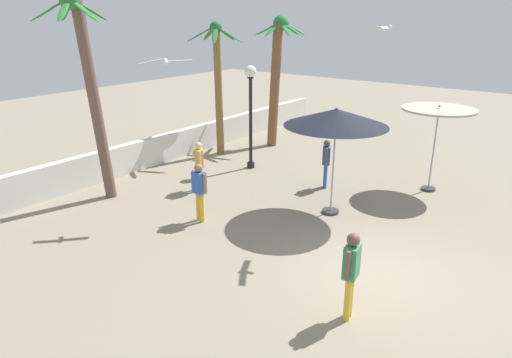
{
  "coord_description": "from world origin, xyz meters",
  "views": [
    {
      "loc": [
        -8.73,
        -3.24,
        5.38
      ],
      "look_at": [
        0.0,
        3.43,
        1.4
      ],
      "focal_mm": 32.13,
      "sensor_mm": 36.0,
      "label": 1
    }
  ],
  "objects_px": {
    "palm_tree_2": "(89,82)",
    "palm_tree_3": "(277,67)",
    "patio_umbrella_1": "(438,114)",
    "guest_0": "(199,187)",
    "guest_2": "(199,162)",
    "lamp_post_0": "(251,101)",
    "guest_1": "(351,268)",
    "seagull_0": "(383,28)",
    "seagull_1": "(166,61)",
    "patio_umbrella_0": "(336,118)",
    "palm_tree_1": "(218,76)",
    "guest_3": "(326,159)"
  },
  "relations": [
    {
      "from": "palm_tree_3",
      "to": "guest_2",
      "type": "relative_size",
      "value": 3.35
    },
    {
      "from": "palm_tree_2",
      "to": "palm_tree_3",
      "type": "relative_size",
      "value": 1.12
    },
    {
      "from": "guest_0",
      "to": "guest_3",
      "type": "height_order",
      "value": "guest_0"
    },
    {
      "from": "patio_umbrella_1",
      "to": "guest_0",
      "type": "relative_size",
      "value": 1.68
    },
    {
      "from": "patio_umbrella_0",
      "to": "seagull_0",
      "type": "relative_size",
      "value": 3.18
    },
    {
      "from": "patio_umbrella_1",
      "to": "palm_tree_3",
      "type": "relative_size",
      "value": 0.52
    },
    {
      "from": "palm_tree_1",
      "to": "guest_1",
      "type": "xyz_separation_m",
      "value": [
        -6.55,
        -9.01,
        -2.06
      ]
    },
    {
      "from": "guest_1",
      "to": "guest_3",
      "type": "bearing_deg",
      "value": 32.86
    },
    {
      "from": "patio_umbrella_0",
      "to": "guest_0",
      "type": "distance_m",
      "value": 4.1
    },
    {
      "from": "patio_umbrella_1",
      "to": "palm_tree_3",
      "type": "height_order",
      "value": "palm_tree_3"
    },
    {
      "from": "palm_tree_1",
      "to": "seagull_0",
      "type": "xyz_separation_m",
      "value": [
        -2.86,
        -7.67,
        1.93
      ]
    },
    {
      "from": "guest_3",
      "to": "seagull_0",
      "type": "relative_size",
      "value": 1.68
    },
    {
      "from": "patio_umbrella_1",
      "to": "guest_1",
      "type": "xyz_separation_m",
      "value": [
        -7.6,
        -0.95,
        -1.41
      ]
    },
    {
      "from": "palm_tree_1",
      "to": "guest_0",
      "type": "xyz_separation_m",
      "value": [
        -5.13,
        -3.85,
        -2.14
      ]
    },
    {
      "from": "patio_umbrella_1",
      "to": "guest_2",
      "type": "relative_size",
      "value": 1.74
    },
    {
      "from": "palm_tree_1",
      "to": "guest_1",
      "type": "bearing_deg",
      "value": -126.02
    },
    {
      "from": "palm_tree_2",
      "to": "patio_umbrella_1",
      "type": "bearing_deg",
      "value": -48.31
    },
    {
      "from": "patio_umbrella_0",
      "to": "palm_tree_3",
      "type": "relative_size",
      "value": 0.57
    },
    {
      "from": "lamp_post_0",
      "to": "guest_0",
      "type": "distance_m",
      "value": 5.04
    },
    {
      "from": "lamp_post_0",
      "to": "guest_0",
      "type": "height_order",
      "value": "lamp_post_0"
    },
    {
      "from": "patio_umbrella_1",
      "to": "seagull_1",
      "type": "xyz_separation_m",
      "value": [
        -6.14,
        5.26,
        1.73
      ]
    },
    {
      "from": "palm_tree_3",
      "to": "guest_2",
      "type": "bearing_deg",
      "value": -168.01
    },
    {
      "from": "patio_umbrella_0",
      "to": "patio_umbrella_1",
      "type": "distance_m",
      "value": 3.89
    },
    {
      "from": "palm_tree_3",
      "to": "patio_umbrella_1",
      "type": "bearing_deg",
      "value": -102.53
    },
    {
      "from": "patio_umbrella_1",
      "to": "guest_2",
      "type": "height_order",
      "value": "patio_umbrella_1"
    },
    {
      "from": "palm_tree_2",
      "to": "guest_0",
      "type": "relative_size",
      "value": 3.63
    },
    {
      "from": "guest_1",
      "to": "guest_3",
      "type": "relative_size",
      "value": 1.09
    },
    {
      "from": "patio_umbrella_0",
      "to": "guest_0",
      "type": "bearing_deg",
      "value": 135.99
    },
    {
      "from": "guest_0",
      "to": "guest_1",
      "type": "bearing_deg",
      "value": -105.4
    },
    {
      "from": "seagull_0",
      "to": "guest_0",
      "type": "bearing_deg",
      "value": 120.71
    },
    {
      "from": "guest_1",
      "to": "palm_tree_1",
      "type": "bearing_deg",
      "value": 53.98
    },
    {
      "from": "lamp_post_0",
      "to": "seagull_0",
      "type": "relative_size",
      "value": 3.86
    },
    {
      "from": "lamp_post_0",
      "to": "patio_umbrella_1",
      "type": "bearing_deg",
      "value": -74.28
    },
    {
      "from": "palm_tree_1",
      "to": "seagull_0",
      "type": "height_order",
      "value": "seagull_0"
    },
    {
      "from": "guest_1",
      "to": "seagull_0",
      "type": "bearing_deg",
      "value": 19.99
    },
    {
      "from": "palm_tree_1",
      "to": "guest_2",
      "type": "distance_m",
      "value": 4.62
    },
    {
      "from": "lamp_post_0",
      "to": "guest_1",
      "type": "distance_m",
      "value": 9.21
    },
    {
      "from": "palm_tree_2",
      "to": "guest_1",
      "type": "xyz_separation_m",
      "value": [
        -0.75,
        -8.64,
        -2.49
      ]
    },
    {
      "from": "patio_umbrella_1",
      "to": "palm_tree_3",
      "type": "distance_m",
      "value": 7.37
    },
    {
      "from": "patio_umbrella_0",
      "to": "seagull_1",
      "type": "relative_size",
      "value": 2.69
    },
    {
      "from": "palm_tree_3",
      "to": "lamp_post_0",
      "type": "height_order",
      "value": "palm_tree_3"
    },
    {
      "from": "guest_0",
      "to": "seagull_1",
      "type": "bearing_deg",
      "value": 88.14
    },
    {
      "from": "palm_tree_3",
      "to": "guest_2",
      "type": "distance_m",
      "value": 6.63
    },
    {
      "from": "lamp_post_0",
      "to": "seagull_0",
      "type": "xyz_separation_m",
      "value": [
        -2.23,
        -5.58,
        2.61
      ]
    },
    {
      "from": "patio_umbrella_0",
      "to": "seagull_0",
      "type": "bearing_deg",
      "value": -107.54
    },
    {
      "from": "guest_2",
      "to": "seagull_1",
      "type": "height_order",
      "value": "seagull_1"
    },
    {
      "from": "guest_1",
      "to": "seagull_0",
      "type": "distance_m",
      "value": 5.6
    },
    {
      "from": "palm_tree_2",
      "to": "guest_0",
      "type": "distance_m",
      "value": 4.37
    },
    {
      "from": "guest_2",
      "to": "seagull_0",
      "type": "height_order",
      "value": "seagull_0"
    },
    {
      "from": "palm_tree_1",
      "to": "patio_umbrella_1",
      "type": "bearing_deg",
      "value": -82.6
    }
  ]
}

